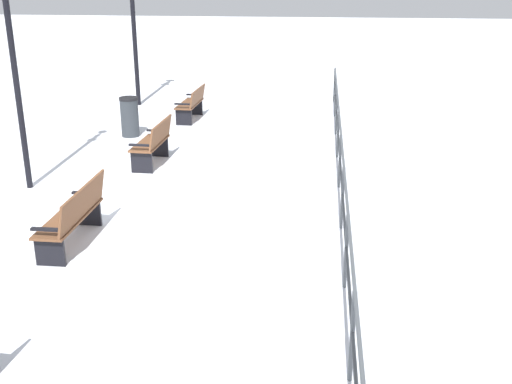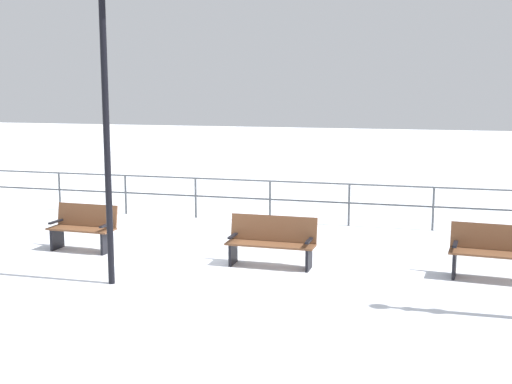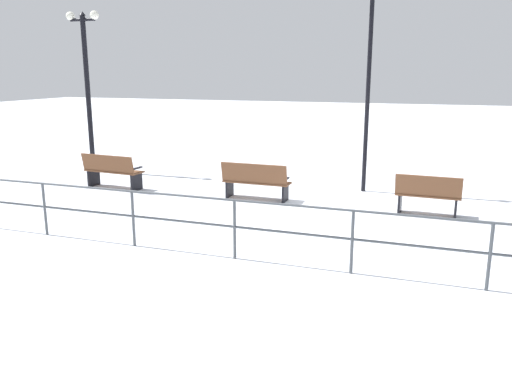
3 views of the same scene
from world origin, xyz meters
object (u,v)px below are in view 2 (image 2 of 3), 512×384
Objects in this scene: bench_third at (272,241)px; bench_fourth at (498,252)px; bench_second at (83,227)px; lamppost_middle at (105,84)px.

bench_fourth reaches higher than bench_third.
bench_second reaches higher than bench_third.
bench_third is 4.11m from lamppost_middle.
bench_second is at bearing -91.56° from bench_third.
bench_fourth is at bearing 92.21° from bench_second.
lamppost_middle is at bearing -51.70° from bench_third.
lamppost_middle is (1.95, -6.31, 2.84)m from bench_fourth.
bench_fourth is (-0.14, 3.97, 0.02)m from bench_third.
bench_second is at bearing -85.42° from bench_fourth.
bench_second is 3.83m from lamppost_middle.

